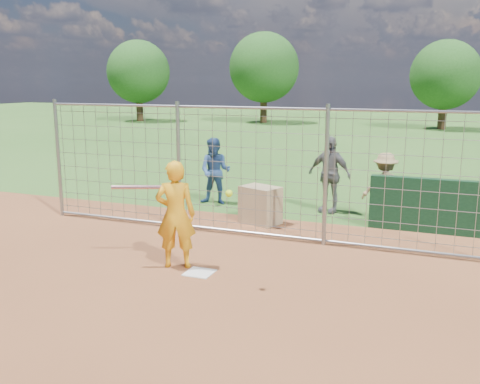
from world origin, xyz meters
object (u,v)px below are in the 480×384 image
at_px(batter, 176,215).
at_px(bystander_b, 329,174).
at_px(bystander_c, 384,187).
at_px(equipment_bin, 260,205).
at_px(bystander_a, 215,171).

height_order(batter, bystander_b, same).
bearing_deg(batter, bystander_c, -144.06).
bearing_deg(bystander_b, batter, -93.61).
xyz_separation_m(bystander_b, equipment_bin, (-1.13, -1.53, -0.48)).
xyz_separation_m(bystander_a, equipment_bin, (1.65, -1.34, -0.42)).
distance_m(bystander_c, equipment_bin, 2.73).
bearing_deg(bystander_c, bystander_b, -37.51).
relative_size(batter, bystander_c, 1.19).
height_order(bystander_a, equipment_bin, bystander_a).
height_order(batter, bystander_a, batter).
relative_size(bystander_b, equipment_bin, 2.21).
xyz_separation_m(bystander_a, bystander_b, (2.78, 0.20, 0.07)).
distance_m(batter, bystander_c, 5.12).
relative_size(bystander_c, equipment_bin, 1.86).
distance_m(bystander_b, bystander_c, 1.32).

